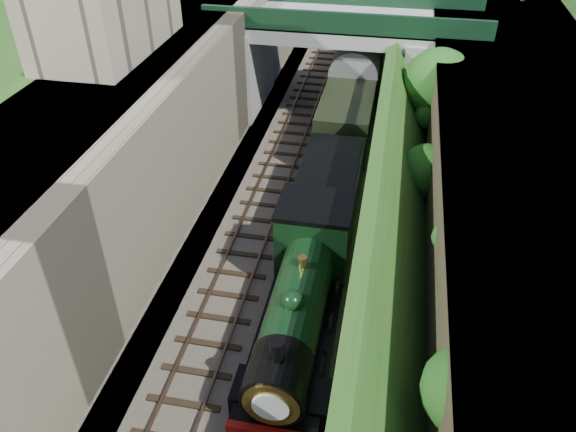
{
  "coord_description": "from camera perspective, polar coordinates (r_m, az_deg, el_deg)",
  "views": [
    {
      "loc": [
        3.57,
        -9.76,
        15.91
      ],
      "look_at": [
        0.0,
        8.24,
        2.77
      ],
      "focal_mm": 35.0,
      "sensor_mm": 36.0,
      "label": 1
    }
  ],
  "objects": [
    {
      "name": "embankment_slope",
      "position": [
        32.01,
        12.98,
        10.41
      ],
      "size": [
        4.48,
        90.0,
        6.44
      ],
      "color": "#1E4714",
      "rests_on": "ground"
    },
    {
      "name": "street_plateau_left",
      "position": [
        34.61,
        -11.23,
        13.93
      ],
      "size": [
        6.0,
        90.0,
        7.0
      ],
      "primitive_type": "cube",
      "color": "#262628",
      "rests_on": "ground"
    },
    {
      "name": "coach_front",
      "position": [
        37.04,
        6.92,
        13.38
      ],
      "size": [
        2.9,
        18.0,
        3.7
      ],
      "color": "black",
      "rests_on": "trackbed"
    },
    {
      "name": "street_plateau_right",
      "position": [
        32.93,
        20.99,
        10.38
      ],
      "size": [
        8.0,
        90.0,
        6.25
      ],
      "primitive_type": "cube",
      "color": "#262628",
      "rests_on": "ground"
    },
    {
      "name": "coach_middle",
      "position": [
        54.9,
        8.95,
        20.6
      ],
      "size": [
        2.9,
        18.0,
        3.7
      ],
      "color": "black",
      "rests_on": "trackbed"
    },
    {
      "name": "retaining_wall",
      "position": [
        33.49,
        -5.48,
        13.7
      ],
      "size": [
        1.0,
        90.0,
        7.0
      ],
      "primitive_type": "cube",
      "color": "#756B56",
      "rests_on": "ground"
    },
    {
      "name": "tree",
      "position": [
        30.48,
        15.18,
        12.7
      ],
      "size": [
        3.6,
        3.8,
        6.6
      ],
      "color": "black",
      "rests_on": "ground"
    },
    {
      "name": "track_left",
      "position": [
        34.09,
        0.55,
        8.25
      ],
      "size": [
        2.5,
        90.0,
        0.2
      ],
      "color": "black",
      "rests_on": "trackbed"
    },
    {
      "name": "tender",
      "position": [
        26.07,
        4.16,
        2.25
      ],
      "size": [
        2.7,
        6.0,
        3.05
      ],
      "color": "black",
      "rests_on": "trackbed"
    },
    {
      "name": "track_right",
      "position": [
        33.71,
        5.95,
        7.72
      ],
      "size": [
        2.5,
        90.0,
        0.2
      ],
      "color": "black",
      "rests_on": "trackbed"
    },
    {
      "name": "building_near",
      "position": [
        27.98,
        -18.13,
        19.7
      ],
      "size": [
        4.0,
        8.0,
        4.0
      ],
      "primitive_type": "cube",
      "color": "gray",
      "rests_on": "street_plateau_left"
    },
    {
      "name": "locomotive",
      "position": [
        20.17,
        1.32,
        -8.43
      ],
      "size": [
        3.1,
        10.22,
        3.83
      ],
      "color": "black",
      "rests_on": "trackbed"
    },
    {
      "name": "road_bridge",
      "position": [
        35.87,
        6.65,
        16.12
      ],
      "size": [
        16.0,
        6.4,
        7.25
      ],
      "color": "gray",
      "rests_on": "ground"
    },
    {
      "name": "trackbed",
      "position": [
        33.89,
        3.9,
        7.71
      ],
      "size": [
        10.0,
        90.0,
        0.2
      ],
      "primitive_type": "cube",
      "color": "#473F38",
      "rests_on": "ground"
    }
  ]
}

